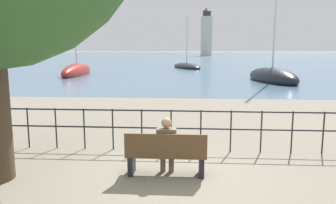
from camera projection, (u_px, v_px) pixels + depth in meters
name	position (u px, v px, depth m)	size (l,w,h in m)	color
ground_plane	(166.00, 174.00, 6.69)	(1000.00, 1000.00, 0.00)	gray
harbor_water	(190.00, 55.00, 164.89)	(600.00, 300.00, 0.01)	slate
park_bench	(166.00, 155.00, 6.56)	(1.62, 0.45, 0.90)	brown
seated_person_left	(167.00, 143.00, 6.60)	(0.39, 0.35, 1.19)	brown
promenade_railing	(171.00, 124.00, 8.15)	(10.39, 0.04, 1.05)	black
sailboat_0	(187.00, 66.00, 45.01)	(5.22, 8.63, 7.23)	black
sailboat_1	(77.00, 71.00, 32.90)	(2.51, 9.06, 12.78)	maroon
sailboat_2	(272.00, 77.00, 25.95)	(3.73, 7.64, 13.19)	black
harbor_lighthouse	(206.00, 34.00, 131.08)	(4.56, 4.56, 18.97)	beige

